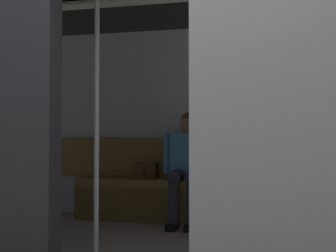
% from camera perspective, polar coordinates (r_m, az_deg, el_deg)
% --- Properties ---
extents(train_car, '(6.40, 2.66, 2.28)m').
position_cam_1_polar(train_car, '(3.74, -1.07, 7.52)').
color(train_car, silver).
rests_on(train_car, ground_plane).
extents(bench_seat, '(2.45, 0.44, 0.46)m').
position_cam_1_polar(bench_seat, '(4.69, 2.48, -8.35)').
color(bench_seat, olive).
rests_on(bench_seat, ground_plane).
extents(person_seated, '(0.55, 0.67, 1.19)m').
position_cam_1_polar(person_seated, '(4.61, 2.62, -4.40)').
color(person_seated, '#4C8CC6').
rests_on(person_seated, ground_plane).
extents(handbag, '(0.26, 0.15, 0.17)m').
position_cam_1_polar(handbag, '(4.85, -2.95, -5.85)').
color(handbag, brown).
rests_on(handbag, bench_seat).
extents(book, '(0.17, 0.23, 0.03)m').
position_cam_1_polar(book, '(4.68, 8.09, -6.87)').
color(book, '#33723F').
rests_on(book, bench_seat).
extents(grab_pole_door, '(0.04, 0.04, 2.14)m').
position_cam_1_polar(grab_pole_door, '(3.19, -9.38, 1.42)').
color(grab_pole_door, silver).
rests_on(grab_pole_door, ground_plane).
extents(grab_pole_far, '(0.04, 0.04, 2.14)m').
position_cam_1_polar(grab_pole_far, '(3.04, 3.80, 1.54)').
color(grab_pole_far, silver).
rests_on(grab_pole_far, ground_plane).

